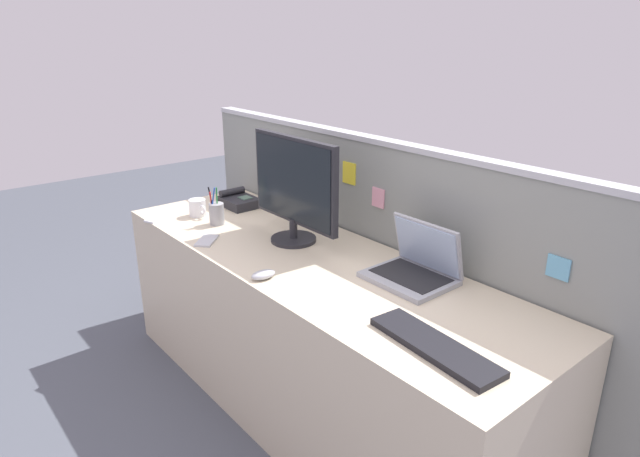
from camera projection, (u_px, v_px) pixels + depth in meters
The scene contains 12 objects.
ground_plane at pixel (312, 404), 2.58m from camera, with size 10.00×10.00×0.00m, color #4C515B.
desk at pixel (311, 334), 2.45m from camera, with size 2.21×0.69×0.75m, color beige.
cubicle_divider at pixel (374, 264), 2.60m from camera, with size 2.61×0.08×1.21m.
desktop_monitor at pixel (294, 186), 2.42m from camera, with size 0.56×0.21×0.48m.
laptop at pixel (416, 266), 2.11m from camera, with size 0.32×0.26×0.22m.
desk_phone at pixel (239, 201), 2.99m from camera, with size 0.21×0.16×0.08m.
keyboard_main at pixel (434, 346), 1.65m from camera, with size 0.45×0.13×0.02m, color black.
computer_mouse_right_hand at pixel (263, 275), 2.12m from camera, with size 0.06×0.10×0.03m, color #B2B5BC.
pen_cup at pixel (217, 213), 2.70m from camera, with size 0.07×0.07×0.19m.
cell_phone_white_slab at pixel (159, 218), 2.79m from camera, with size 0.06×0.15×0.01m, color silver.
cell_phone_silver_slab at pixel (207, 241), 2.49m from camera, with size 0.07×0.14×0.01m, color #B7BAC1.
coffee_mug at pixel (198, 208), 2.82m from camera, with size 0.12×0.09×0.09m.
Camera 1 is at (1.67, -1.33, 1.66)m, focal length 30.68 mm.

